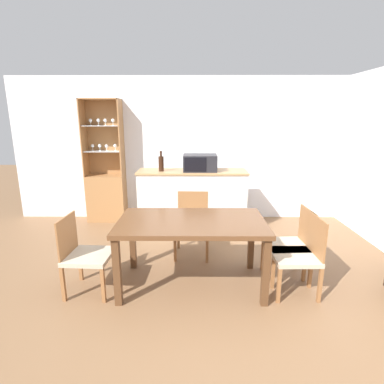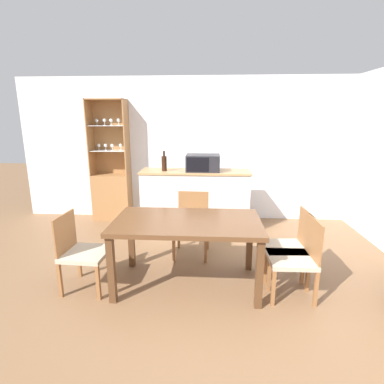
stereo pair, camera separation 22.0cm
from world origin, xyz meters
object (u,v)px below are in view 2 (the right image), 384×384
Objects in this scene: dining_chair_head_far at (192,224)px; dining_chair_side_right_far at (289,247)px; microwave at (203,163)px; dining_chair_side_right_near at (295,257)px; display_cabinet at (112,186)px; dining_chair_side_left_near at (82,252)px; wine_bottle at (164,163)px; dining_table at (187,228)px.

dining_chair_side_right_far is at bearing 153.00° from dining_chair_head_far.
dining_chair_head_far is 1.16m from microwave.
dining_chair_side_right_near is at bearing -60.94° from microwave.
display_cabinet is at bearing 48.15° from dining_chair_side_right_near.
dining_chair_side_left_near is (0.42, -2.34, -0.20)m from display_cabinet.
dining_chair_side_right_far is at bearing -42.92° from wine_bottle.
display_cabinet is 2.54× the size of dining_chair_side_right_far.
microwave reaches higher than dining_chair_side_right_far.
dining_chair_side_left_near is 2.62× the size of wine_bottle.
dining_table is 3.00× the size of microwave.
dining_chair_head_far is at bearing -60.04° from wine_bottle.
display_cabinet is 4.06× the size of microwave.
microwave is (1.69, -0.51, 0.52)m from display_cabinet.
dining_chair_side_right_far and dining_chair_head_far have the same top height.
dining_chair_side_right_far is 1.00× the size of dining_chair_side_left_near.
wine_bottle is at bearing -27.25° from display_cabinet.
dining_table is at bearing 92.81° from dining_chair_head_far.
microwave is at bearing 148.54° from dining_chair_side_left_near.
dining_chair_side_left_near is at bearing 93.85° from dining_chair_side_right_far.
wine_bottle is at bearing 106.66° from dining_table.
dining_chair_side_right_far is at bearing -56.92° from microwave.
microwave is at bearing -16.73° from display_cabinet.
microwave is (1.27, 1.84, 0.71)m from dining_chair_side_left_near.
dining_table is at bearing 93.97° from dining_chair_side_right_far.
dining_chair_side_left_near is 2.34m from microwave.
dining_chair_side_left_near is 1.60× the size of microwave.
display_cabinet reaches higher than dining_table.
dining_table is at bearing -94.07° from microwave.
dining_chair_side_right_far is 1.00× the size of dining_chair_head_far.
dining_chair_side_right_near is 1.60× the size of microwave.
dining_table is at bearing -73.34° from wine_bottle.
display_cabinet is 1.31m from wine_bottle.
display_cabinet reaches higher than wine_bottle.
dining_table is 1.80m from wine_bottle.
dining_chair_side_left_near is (-2.29, -0.27, 0.00)m from dining_chair_side_right_far.
wine_bottle is (-1.64, 1.80, 0.71)m from dining_chair_side_right_near.
display_cabinet is 2.54× the size of dining_chair_side_left_near.
dining_chair_side_left_near reaches higher than dining_table.
dining_chair_side_right_far is 1.60× the size of microwave.
display_cabinet is 3.42m from dining_chair_side_right_far.
display_cabinet is at bearing 49.68° from dining_chair_side_right_far.
dining_table is at bearing -54.74° from display_cabinet.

